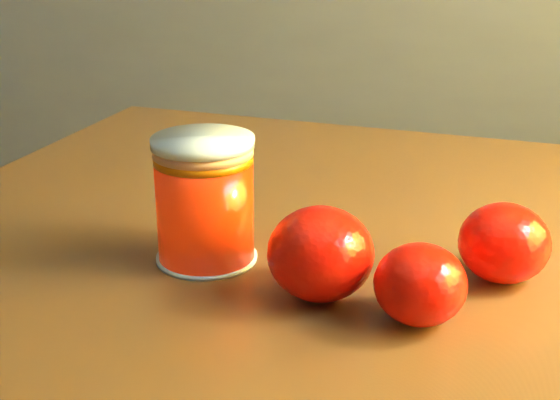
# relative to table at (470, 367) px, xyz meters

# --- Properties ---
(kitchen_counter) EXTENTS (3.15, 0.60, 0.90)m
(kitchen_counter) POSITION_rel_table_xyz_m (-0.81, 1.36, -0.21)
(kitchen_counter) COLOR #545359
(kitchen_counter) RESTS_ON ground
(table) EXTENTS (1.13, 0.89, 0.76)m
(table) POSITION_rel_table_xyz_m (0.00, 0.00, 0.00)
(table) COLOR brown
(table) RESTS_ON ground
(juice_glass) EXTENTS (0.08, 0.08, 0.10)m
(juice_glass) POSITION_rel_table_xyz_m (-0.21, -0.03, 0.15)
(juice_glass) COLOR #FF2505
(juice_glass) RESTS_ON table
(orange_front) EXTENTS (0.10, 0.10, 0.07)m
(orange_front) POSITION_rel_table_xyz_m (-0.12, -0.08, 0.13)
(orange_front) COLOR #FA1505
(orange_front) RESTS_ON table
(orange_back) EXTENTS (0.09, 0.09, 0.06)m
(orange_back) POSITION_rel_table_xyz_m (0.01, -0.03, 0.13)
(orange_back) COLOR #FA1505
(orange_back) RESTS_ON table
(orange_extra) EXTENTS (0.07, 0.07, 0.05)m
(orange_extra) POSITION_rel_table_xyz_m (-0.05, -0.10, 0.12)
(orange_extra) COLOR #FA1505
(orange_extra) RESTS_ON table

